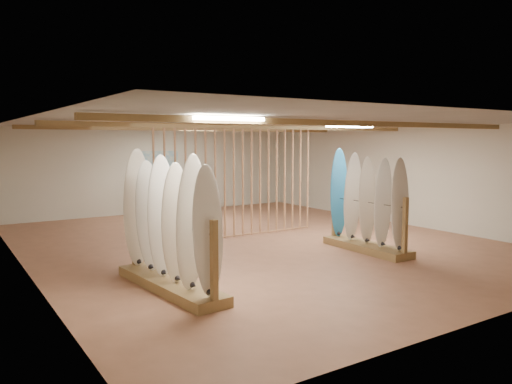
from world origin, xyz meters
TOP-DOWN VIEW (x-y plane):
  - floor at (0.00, 0.00)m, footprint 12.00×12.00m
  - ceiling at (0.00, 0.00)m, footprint 12.00×12.00m
  - wall_back at (0.00, 6.00)m, footprint 12.00×0.00m
  - wall_front at (0.00, -6.00)m, footprint 12.00×0.00m
  - wall_left at (-5.00, 0.00)m, footprint 0.00×12.00m
  - wall_right at (5.00, 0.00)m, footprint 0.00×12.00m
  - ceiling_slats at (0.00, 0.00)m, footprint 9.50×6.12m
  - light_panels at (0.00, 0.00)m, footprint 1.20×0.35m
  - bamboo_partition at (0.00, 0.80)m, footprint 4.45×0.05m
  - poster at (0.00, 5.98)m, footprint 1.40×0.03m
  - rack_left at (-3.22, -2.40)m, footprint 0.85×2.75m
  - rack_right at (1.53, -2.07)m, footprint 0.64×2.26m
  - clothing_rack_a at (-0.30, 3.50)m, footprint 1.31×0.77m
  - clothing_rack_b at (0.61, 4.81)m, footprint 1.33×0.38m
  - shopper_a at (-0.89, 3.29)m, footprint 0.83×0.74m
  - shopper_b at (-0.25, 4.91)m, footprint 1.12×0.95m

SIDE VIEW (x-z plane):
  - floor at x=0.00m, z-range 0.00..0.00m
  - rack_right at x=1.53m, z-range -0.34..1.80m
  - rack_left at x=-3.22m, z-range -0.34..1.84m
  - clothing_rack_b at x=0.61m, z-range 0.21..1.64m
  - shopper_a at x=-0.89m, z-range 0.00..1.89m
  - clothing_rack_a at x=-0.30m, z-range 0.22..1.69m
  - shopper_b at x=-0.25m, z-range 0.00..2.04m
  - bamboo_partition at x=0.00m, z-range 0.01..2.79m
  - wall_back at x=0.00m, z-range -4.60..7.40m
  - wall_front at x=0.00m, z-range -4.60..7.40m
  - wall_left at x=-5.00m, z-range -4.60..7.40m
  - wall_right at x=5.00m, z-range -4.60..7.40m
  - poster at x=0.00m, z-range 1.15..2.05m
  - ceiling_slats at x=0.00m, z-range 2.67..2.77m
  - light_panels at x=0.00m, z-range 2.71..2.77m
  - ceiling at x=0.00m, z-range 2.80..2.80m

